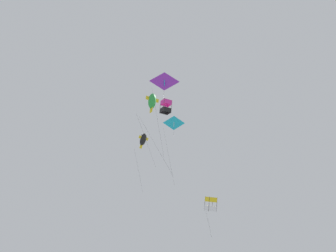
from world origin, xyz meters
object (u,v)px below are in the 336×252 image
Objects in this scene: kite_delta_low_drifter at (164,82)px; kite_delta_highest at (174,123)px; kite_box_mid_left at (166,107)px; kite_fish_near_right at (152,101)px; kite_box_far_centre at (211,204)px; kite_fish_upper_right at (143,140)px.

kite_delta_highest is (8.64, -5.34, -0.38)m from kite_delta_low_drifter.
kite_box_mid_left is 0.75× the size of kite_delta_highest.
kite_fish_near_right is 14.05m from kite_box_far_centre.
kite_box_mid_left is at bearing -144.48° from kite_box_far_centre.
kite_fish_near_right is 5.66m from kite_fish_upper_right.
kite_fish_near_right is at bearing -172.47° from kite_box_far_centre.
kite_delta_low_drifter reaches higher than kite_fish_upper_right.
kite_fish_near_right is 0.87× the size of kite_delta_low_drifter.
kite_delta_low_drifter reaches higher than kite_box_far_centre.
kite_box_far_centre is at bearing 30.09° from kite_box_mid_left.
kite_delta_highest is at bearing 57.26° from kite_box_mid_left.
kite_delta_low_drifter is at bearing 66.12° from kite_box_mid_left.
kite_fish_near_right is (4.65, -0.22, 3.40)m from kite_box_mid_left.
kite_delta_highest reaches higher than kite_fish_near_right.
kite_box_mid_left is 9.40m from kite_fish_upper_right.
kite_box_mid_left is 0.96× the size of kite_fish_upper_right.
kite_fish_upper_right is (9.35, -0.90, 0.33)m from kite_box_mid_left.
kite_box_mid_left is 0.83× the size of kite_fish_near_right.
kite_delta_low_drifter is 1.32× the size of kite_fish_upper_right.
kite_delta_low_drifter is (-1.90, -0.79, 1.84)m from kite_fish_near_right.
kite_delta_highest reaches higher than kite_box_far_centre.
kite_delta_low_drifter is 2.19× the size of kite_box_far_centre.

